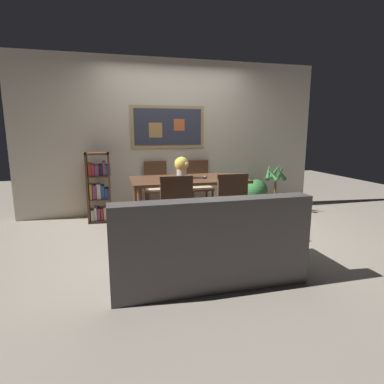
# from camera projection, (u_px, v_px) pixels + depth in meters

# --- Properties ---
(ground_plane) EXTENTS (12.00, 12.00, 0.00)m
(ground_plane) POSITION_uv_depth(u_px,v_px,m) (196.00, 236.00, 4.33)
(ground_plane) COLOR gray
(wall_back_with_painting) EXTENTS (5.20, 0.14, 2.60)m
(wall_back_with_painting) POSITION_uv_depth(u_px,v_px,m) (174.00, 137.00, 5.46)
(wall_back_with_painting) COLOR beige
(wall_back_with_painting) RESTS_ON ground_plane
(dining_table) EXTENTS (1.64, 0.90, 0.74)m
(dining_table) POSITION_uv_depth(u_px,v_px,m) (188.00, 184.00, 4.60)
(dining_table) COLOR brown
(dining_table) RESTS_ON ground_plane
(dining_chair_near_right) EXTENTS (0.40, 0.41, 0.91)m
(dining_chair_near_right) POSITION_uv_depth(u_px,v_px,m) (229.00, 202.00, 3.94)
(dining_chair_near_right) COLOR brown
(dining_chair_near_right) RESTS_ON ground_plane
(dining_chair_far_left) EXTENTS (0.40, 0.41, 0.91)m
(dining_chair_far_left) POSITION_uv_depth(u_px,v_px,m) (156.00, 184.00, 5.32)
(dining_chair_far_left) COLOR brown
(dining_chair_far_left) RESTS_ON ground_plane
(dining_chair_far_right) EXTENTS (0.40, 0.41, 0.91)m
(dining_chair_far_right) POSITION_uv_depth(u_px,v_px,m) (199.00, 182.00, 5.50)
(dining_chair_far_right) COLOR brown
(dining_chair_far_right) RESTS_ON ground_plane
(dining_chair_near_left) EXTENTS (0.40, 0.41, 0.91)m
(dining_chair_near_left) POSITION_uv_depth(u_px,v_px,m) (175.00, 206.00, 3.77)
(dining_chair_near_left) COLOR brown
(dining_chair_near_left) RESTS_ON ground_plane
(leather_couch) EXTENTS (1.80, 0.84, 0.84)m
(leather_couch) POSITION_uv_depth(u_px,v_px,m) (205.00, 247.00, 3.05)
(leather_couch) COLOR #514C4C
(leather_couch) RESTS_ON ground_plane
(bookshelf) EXTENTS (0.37, 0.28, 1.09)m
(bookshelf) POSITION_uv_depth(u_px,v_px,m) (99.00, 190.00, 4.94)
(bookshelf) COLOR brown
(bookshelf) RESTS_ON ground_plane
(potted_ivy) EXTENTS (0.39, 0.39, 0.60)m
(potted_ivy) POSITION_uv_depth(u_px,v_px,m) (256.00, 193.00, 5.64)
(potted_ivy) COLOR #B2ADA3
(potted_ivy) RESTS_ON ground_plane
(potted_palm) EXTENTS (0.39, 0.39, 0.89)m
(potted_palm) POSITION_uv_depth(u_px,v_px,m) (275.00, 191.00, 5.45)
(potted_palm) COLOR #B2ADA3
(potted_palm) RESTS_ON ground_plane
(flower_vase) EXTENTS (0.21, 0.21, 0.31)m
(flower_vase) POSITION_uv_depth(u_px,v_px,m) (182.00, 166.00, 4.55)
(flower_vase) COLOR beige
(flower_vase) RESTS_ON dining_table
(tv_remote) EXTENTS (0.10, 0.16, 0.02)m
(tv_remote) POSITION_uv_depth(u_px,v_px,m) (205.00, 177.00, 4.60)
(tv_remote) COLOR black
(tv_remote) RESTS_ON dining_table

